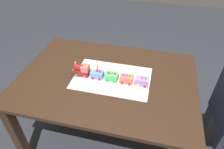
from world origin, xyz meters
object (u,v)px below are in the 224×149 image
at_px(dining_table, 107,87).
at_px(cake_car_tanker_lavender, 142,81).
at_px(cake_locomotive, 82,70).
at_px(cake_car_flatbed_mint_green, 112,76).
at_px(cake_car_gondola_coral, 127,79).
at_px(cake_car_hopper_sky_blue, 97,74).
at_px(birthday_candle, 98,67).

height_order(dining_table, cake_car_tanker_lavender, cake_car_tanker_lavender).
height_order(cake_locomotive, cake_car_tanker_lavender, cake_locomotive).
distance_m(dining_table, cake_car_flatbed_mint_green, 0.15).
height_order(cake_car_gondola_coral, cake_car_tanker_lavender, same).
distance_m(dining_table, cake_car_gondola_coral, 0.22).
relative_size(cake_car_hopper_sky_blue, cake_car_gondola_coral, 1.00).
bearing_deg(cake_car_flatbed_mint_green, cake_car_hopper_sky_blue, 180.00).
relative_size(cake_car_flatbed_mint_green, cake_car_gondola_coral, 1.00).
bearing_deg(birthday_candle, cake_car_hopper_sky_blue, -180.00).
xyz_separation_m(cake_car_hopper_sky_blue, cake_car_flatbed_mint_green, (0.12, 0.00, 0.00)).
relative_size(cake_car_gondola_coral, cake_car_tanker_lavender, 1.00).
bearing_deg(birthday_candle, cake_locomotive, -180.00).
relative_size(cake_car_tanker_lavender, birthday_candle, 1.69).
relative_size(cake_locomotive, cake_car_flatbed_mint_green, 1.40).
xyz_separation_m(dining_table, cake_car_hopper_sky_blue, (-0.07, -0.02, 0.14)).
bearing_deg(cake_car_tanker_lavender, cake_car_flatbed_mint_green, -180.00).
distance_m(dining_table, cake_car_hopper_sky_blue, 0.16).
height_order(cake_car_hopper_sky_blue, birthday_candle, birthday_candle).
distance_m(dining_table, cake_locomotive, 0.26).
bearing_deg(cake_car_flatbed_mint_green, cake_locomotive, 180.00).
height_order(dining_table, cake_car_flatbed_mint_green, cake_car_flatbed_mint_green).
bearing_deg(birthday_candle, cake_car_tanker_lavender, -0.00).
bearing_deg(cake_car_gondola_coral, cake_car_hopper_sky_blue, 180.00).
distance_m(cake_car_flatbed_mint_green, birthday_candle, 0.13).
bearing_deg(cake_car_gondola_coral, cake_locomotive, 180.00).
relative_size(dining_table, cake_car_hopper_sky_blue, 14.00).
xyz_separation_m(cake_car_hopper_sky_blue, birthday_candle, (0.01, 0.00, 0.07)).
bearing_deg(dining_table, cake_car_tanker_lavender, -3.82).
xyz_separation_m(cake_locomotive, birthday_candle, (0.14, 0.00, 0.05)).
xyz_separation_m(cake_car_flatbed_mint_green, cake_car_tanker_lavender, (0.24, 0.00, -0.00)).
bearing_deg(cake_locomotive, cake_car_tanker_lavender, -0.00).
bearing_deg(cake_car_hopper_sky_blue, cake_car_gondola_coral, 0.00).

